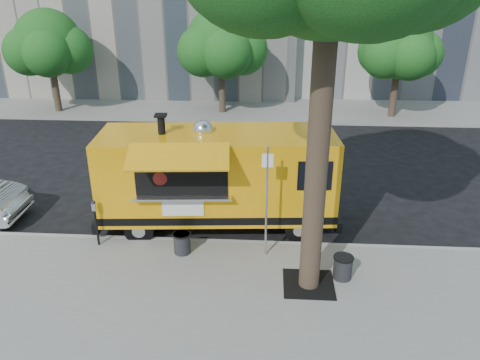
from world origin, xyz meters
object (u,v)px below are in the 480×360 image
(far_tree_b, at_px, (221,42))
(sign_post, at_px, (267,196))
(far_tree_a, at_px, (48,43))
(trash_bin_left, at_px, (343,267))
(trash_bin_right, at_px, (182,242))
(parking_meter, at_px, (95,218))
(food_truck, at_px, (217,177))
(far_tree_c, at_px, (400,47))

(far_tree_b, xyz_separation_m, sign_post, (2.55, -14.25, -1.98))
(far_tree_a, distance_m, trash_bin_left, 20.24)
(trash_bin_left, bearing_deg, trash_bin_right, 167.84)
(sign_post, distance_m, trash_bin_right, 2.60)
(far_tree_a, bearing_deg, trash_bin_right, -56.06)
(parking_meter, height_order, trash_bin_left, parking_meter)
(food_truck, bearing_deg, parking_meter, -158.37)
(far_tree_b, relative_size, parking_meter, 4.12)
(food_truck, distance_m, trash_bin_right, 2.24)
(parking_meter, bearing_deg, trash_bin_left, -9.94)
(sign_post, height_order, trash_bin_right, sign_post)
(trash_bin_right, bearing_deg, parking_meter, 173.97)
(food_truck, bearing_deg, far_tree_a, 125.32)
(far_tree_a, height_order, food_truck, far_tree_a)
(food_truck, bearing_deg, far_tree_b, 90.56)
(far_tree_c, relative_size, parking_meter, 3.90)
(sign_post, bearing_deg, far_tree_b, 100.15)
(parking_meter, bearing_deg, far_tree_a, 117.15)
(food_truck, xyz_separation_m, trash_bin_right, (-0.75, -1.77, -1.16))
(trash_bin_right, bearing_deg, far_tree_a, 123.94)
(far_tree_b, distance_m, far_tree_c, 9.01)
(far_tree_a, distance_m, trash_bin_right, 17.08)
(parking_meter, distance_m, food_truck, 3.51)
(sign_post, bearing_deg, food_truck, 130.19)
(far_tree_c, height_order, sign_post, far_tree_c)
(far_tree_c, bearing_deg, sign_post, -114.81)
(parking_meter, bearing_deg, food_truck, 26.08)
(far_tree_b, bearing_deg, far_tree_a, -177.46)
(far_tree_a, distance_m, food_truck, 15.93)
(sign_post, relative_size, parking_meter, 2.25)
(sign_post, height_order, food_truck, food_truck)
(trash_bin_right, bearing_deg, far_tree_c, 58.30)
(far_tree_a, distance_m, far_tree_b, 9.01)
(far_tree_b, height_order, sign_post, far_tree_b)
(sign_post, xyz_separation_m, parking_meter, (-4.55, 0.20, -0.87))
(parking_meter, bearing_deg, trash_bin_right, -6.03)
(far_tree_b, bearing_deg, parking_meter, -98.10)
(sign_post, xyz_separation_m, food_truck, (-1.45, 1.72, -0.24))
(far_tree_a, relative_size, trash_bin_left, 9.10)
(parking_meter, xyz_separation_m, trash_bin_right, (2.35, -0.25, -0.53))
(far_tree_b, relative_size, sign_post, 1.83)
(far_tree_c, bearing_deg, far_tree_a, -179.68)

